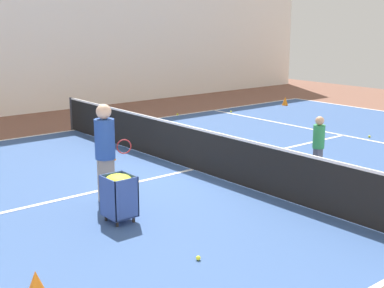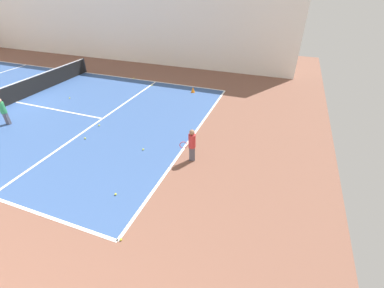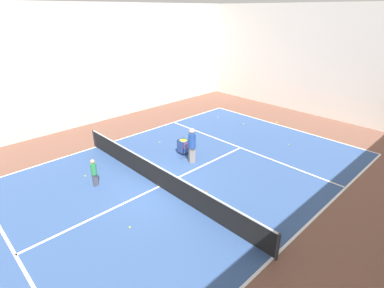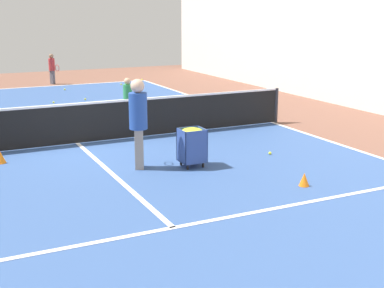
% 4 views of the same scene
% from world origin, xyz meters
% --- Properties ---
extents(ground_plane, '(32.10, 32.10, 0.00)m').
position_xyz_m(ground_plane, '(0.00, 0.00, 0.00)').
color(ground_plane, brown).
extents(court_playing_area, '(11.30, 20.76, 0.00)m').
position_xyz_m(court_playing_area, '(0.00, 0.00, 0.00)').
color(court_playing_area, '#335189').
rests_on(court_playing_area, ground).
extents(line_baseline_near, '(11.30, 0.10, 0.00)m').
position_xyz_m(line_baseline_near, '(0.00, -10.38, 0.01)').
color(line_baseline_near, white).
rests_on(line_baseline_near, ground).
extents(line_sideline_right, '(0.10, 20.76, 0.00)m').
position_xyz_m(line_sideline_right, '(5.65, 0.00, 0.01)').
color(line_sideline_right, white).
rests_on(line_sideline_right, ground).
extents(line_service_near, '(11.30, 0.10, 0.00)m').
position_xyz_m(line_service_near, '(0.00, -5.71, 0.01)').
color(line_service_near, white).
rests_on(line_service_near, ground).
extents(line_centre_service, '(0.10, 11.42, 0.00)m').
position_xyz_m(line_centre_service, '(0.00, 0.00, 0.01)').
color(line_centre_service, white).
rests_on(line_centre_service, ground).
extents(hall_enclosure_right, '(0.15, 28.40, 7.41)m').
position_xyz_m(hall_enclosure_right, '(9.40, 0.00, 3.71)').
color(hall_enclosure_right, silver).
rests_on(hall_enclosure_right, ground).
extents(tennis_net, '(11.60, 0.10, 0.99)m').
position_xyz_m(tennis_net, '(0.00, 0.00, 0.52)').
color(tennis_net, '#2D2D33').
rests_on(tennis_net, ground).
extents(player_near_baseline, '(0.41, 0.57, 1.31)m').
position_xyz_m(player_near_baseline, '(-1.67, -10.95, 0.75)').
color(player_near_baseline, '#4C4C56').
rests_on(player_near_baseline, ground).
extents(child_midcourt, '(0.27, 0.27, 1.27)m').
position_xyz_m(child_midcourt, '(-1.97, -1.94, 0.73)').
color(child_midcourt, '#4C4C56').
rests_on(child_midcourt, ground).
extents(training_cone_1, '(0.22, 0.22, 0.26)m').
position_xyz_m(training_cone_1, '(1.89, 0.96, 0.13)').
color(training_cone_1, orange).
rests_on(training_cone_1, ground).
extents(training_cone_2, '(0.24, 0.24, 0.33)m').
position_xyz_m(training_cone_2, '(4.75, -8.65, 0.17)').
color(training_cone_2, orange).
rests_on(training_cone_2, ground).
extents(tennis_ball_0, '(0.07, 0.07, 0.07)m').
position_xyz_m(tennis_ball_0, '(5.67, -4.01, 0.04)').
color(tennis_ball_0, yellow).
rests_on(tennis_ball_0, ground).
extents(tennis_ball_1, '(0.07, 0.07, 0.07)m').
position_xyz_m(tennis_ball_1, '(4.87, -5.84, 0.04)').
color(tennis_ball_1, yellow).
rests_on(tennis_ball_1, ground).
extents(tennis_ball_3, '(0.07, 0.07, 0.07)m').
position_xyz_m(tennis_ball_3, '(-4.23, -9.36, 0.04)').
color(tennis_ball_3, yellow).
rests_on(tennis_ball_3, ground).
extents(tennis_ball_5, '(0.07, 0.07, 0.07)m').
position_xyz_m(tennis_ball_5, '(-5.60, -10.45, 0.04)').
color(tennis_ball_5, yellow).
rests_on(tennis_ball_5, ground).
extents(tennis_ball_7, '(0.07, 0.07, 0.07)m').
position_xyz_m(tennis_ball_7, '(-0.67, -6.02, 0.04)').
color(tennis_ball_7, yellow).
rests_on(tennis_ball_7, ground).
extents(tennis_ball_8, '(0.07, 0.07, 0.07)m').
position_xyz_m(tennis_ball_8, '(-1.83, -6.19, 0.04)').
color(tennis_ball_8, yellow).
rests_on(tennis_ball_8, ground).
extents(tennis_ball_9, '(0.07, 0.07, 0.07)m').
position_xyz_m(tennis_ball_9, '(1.42, -2.43, 0.04)').
color(tennis_ball_9, yellow).
rests_on(tennis_ball_9, ground).
extents(tennis_ball_10, '(0.07, 0.07, 0.07)m').
position_xyz_m(tennis_ball_10, '(-1.71, -8.92, 0.04)').
color(tennis_ball_10, yellow).
rests_on(tennis_ball_10, ground).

